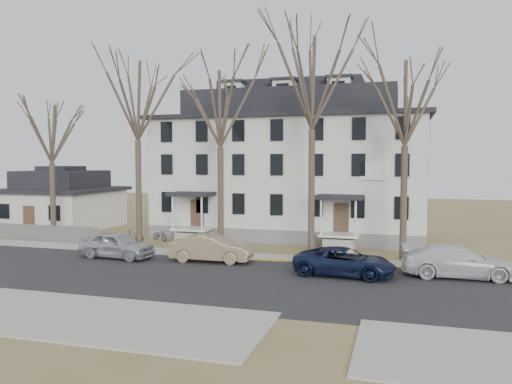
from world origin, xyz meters
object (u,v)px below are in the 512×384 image
(small_house, at_px, (62,202))
(tree_center, at_px, (312,75))
(tree_bungalow, at_px, (51,130))
(bicycle_right, at_px, (133,238))
(car_silver, at_px, (117,246))
(car_navy, at_px, (344,262))
(bicycle_left, at_px, (160,236))
(tree_mid_left, at_px, (220,103))
(tree_mid_right, at_px, (406,97))
(car_tan, at_px, (211,249))
(car_white, at_px, (458,262))
(tree_far_left, at_px, (137,95))
(boarding_house, at_px, (292,167))

(small_house, bearing_deg, tree_center, -15.08)
(tree_bungalow, relative_size, bicycle_right, 7.28)
(tree_center, xyz_separation_m, car_silver, (-11.01, -4.46, -10.30))
(bicycle_right, bearing_deg, small_house, 35.96)
(car_navy, distance_m, bicycle_left, 16.00)
(tree_mid_left, bearing_deg, bicycle_left, 158.59)
(tree_bungalow, xyz_separation_m, car_silver, (7.99, -4.46, -7.33))
(tree_mid_right, distance_m, car_tan, 14.39)
(bicycle_right, bearing_deg, bicycle_left, -63.25)
(tree_center, relative_size, car_silver, 3.17)
(tree_mid_left, bearing_deg, car_silver, -138.33)
(car_silver, bearing_deg, tree_bungalow, 66.03)
(bicycle_right, bearing_deg, car_white, -127.24)
(car_silver, bearing_deg, bicycle_left, 9.78)
(car_silver, distance_m, bicycle_left, 6.66)
(tree_far_left, distance_m, car_white, 22.63)
(tree_mid_left, xyz_separation_m, car_tan, (0.80, -3.85, -8.81))
(boarding_house, xyz_separation_m, car_white, (11.13, -12.15, -4.58))
(car_navy, bearing_deg, tree_mid_right, -23.94)
(small_house, distance_m, bicycle_right, 11.78)
(car_navy, height_order, bicycle_left, car_navy)
(tree_far_left, distance_m, bicycle_left, 10.19)
(tree_mid_right, distance_m, tree_bungalow, 24.54)
(car_navy, relative_size, car_white, 0.93)
(tree_mid_left, bearing_deg, tree_center, 0.00)
(tree_bungalow, bearing_deg, car_navy, -13.65)
(tree_center, distance_m, car_white, 13.71)
(tree_mid_right, height_order, tree_bungalow, tree_mid_right)
(tree_mid_right, distance_m, car_navy, 10.72)
(tree_bungalow, height_order, bicycle_right, tree_bungalow)
(boarding_house, xyz_separation_m, car_navy, (5.63, -13.41, -4.67))
(tree_far_left, xyz_separation_m, car_navy, (14.63, -5.25, -9.63))
(car_white, bearing_deg, tree_mid_left, 70.99)
(car_tan, distance_m, car_navy, 7.95)
(bicycle_left, bearing_deg, car_navy, -93.99)
(tree_far_left, bearing_deg, boarding_house, 42.18)
(tree_mid_right, height_order, car_navy, tree_mid_right)
(tree_mid_right, bearing_deg, car_white, -56.67)
(car_tan, xyz_separation_m, bicycle_left, (-6.34, 6.03, -0.39))
(car_tan, bearing_deg, tree_far_left, 57.08)
(small_house, bearing_deg, bicycle_right, -29.04)
(tree_center, bearing_deg, car_white, -26.19)
(car_silver, height_order, car_tan, same)
(boarding_house, relative_size, tree_bungalow, 1.93)
(boarding_house, bearing_deg, tree_mid_right, -43.81)
(tree_mid_left, xyz_separation_m, tree_mid_right, (11.50, 0.00, 0.00))
(car_navy, bearing_deg, car_white, -72.42)
(car_tan, xyz_separation_m, car_navy, (7.83, -1.40, -0.08))
(boarding_house, distance_m, small_house, 20.34)
(car_navy, bearing_deg, tree_mid_left, 63.38)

